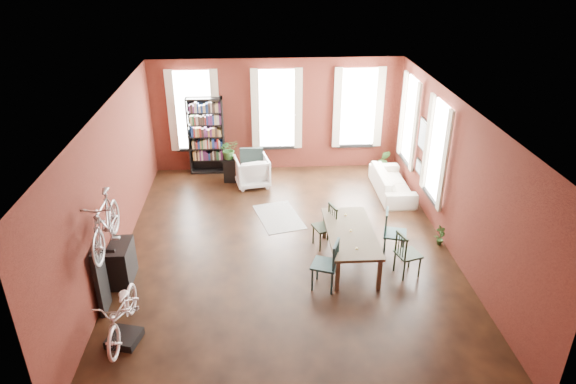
{
  "coord_description": "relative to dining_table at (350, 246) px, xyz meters",
  "views": [
    {
      "loc": [
        -0.58,
        -9.43,
        6.04
      ],
      "look_at": [
        0.07,
        0.6,
        1.1
      ],
      "focal_mm": 32.0,
      "sensor_mm": 36.0,
      "label": 1
    }
  ],
  "objects": [
    {
      "name": "room",
      "position": [
        -1.03,
        1.15,
        1.78
      ],
      "size": [
        9.0,
        9.04,
        3.22
      ],
      "color": "black",
      "rests_on": "ground"
    },
    {
      "name": "plant_stand",
      "position": [
        -2.62,
        4.18,
        -0.03
      ],
      "size": [
        0.35,
        0.35,
        0.66
      ],
      "primitive_type": "cube",
      "rotation": [
        0.0,
        0.0,
        -0.07
      ],
      "color": "black",
      "rests_on": "ground"
    },
    {
      "name": "console_table",
      "position": [
        -4.56,
        -0.37,
        0.04
      ],
      "size": [
        0.4,
        0.8,
        0.8
      ],
      "primitive_type": "cube",
      "color": "black",
      "rests_on": "ground"
    },
    {
      "name": "white_armchair",
      "position": [
        -2.01,
        3.86,
        0.09
      ],
      "size": [
        1.01,
        0.96,
        0.89
      ],
      "primitive_type": "imported",
      "rotation": [
        0.0,
        0.0,
        3.33
      ],
      "color": "silver",
      "rests_on": "ground"
    },
    {
      "name": "dining_chair_a",
      "position": [
        -0.63,
        -0.84,
        0.15
      ],
      "size": [
        0.61,
        0.61,
        1.02
      ],
      "primitive_type": "cube",
      "rotation": [
        0.0,
        0.0,
        -1.94
      ],
      "color": "#1C3C3E",
      "rests_on": "ground"
    },
    {
      "name": "bicycle_floor",
      "position": [
        -4.13,
        -2.1,
        0.61
      ],
      "size": [
        0.6,
        0.89,
        1.65
      ],
      "primitive_type": "imported",
      "rotation": [
        0.0,
        0.0,
        -0.03
      ],
      "color": "silver",
      "rests_on": "bike_trainer"
    },
    {
      "name": "bookshelf",
      "position": [
        -3.28,
        4.83,
        0.74
      ],
      "size": [
        1.0,
        0.32,
        2.2
      ],
      "primitive_type": "cube",
      "color": "black",
      "rests_on": "ground"
    },
    {
      "name": "dining_chair_b",
      "position": [
        -0.45,
        0.64,
        0.12
      ],
      "size": [
        0.55,
        0.55,
        0.95
      ],
      "primitive_type": "cube",
      "rotation": [
        0.0,
        0.0,
        -1.25
      ],
      "color": "black",
      "rests_on": "ground"
    },
    {
      "name": "bike_wall_rack",
      "position": [
        -4.68,
        -1.27,
        0.29
      ],
      "size": [
        0.16,
        0.6,
        1.3
      ],
      "primitive_type": "cube",
      "color": "black",
      "rests_on": "ground"
    },
    {
      "name": "plant_on_stand",
      "position": [
        -2.62,
        4.2,
        0.52
      ],
      "size": [
        0.64,
        0.68,
        0.43
      ],
      "primitive_type": "imported",
      "rotation": [
        0.0,
        0.0,
        0.34
      ],
      "color": "#2D6227",
      "rests_on": "plant_stand"
    },
    {
      "name": "plant_by_sofa",
      "position": [
        1.81,
        4.64,
        -0.22
      ],
      "size": [
        0.5,
        0.69,
        0.28
      ],
      "primitive_type": "imported",
      "rotation": [
        0.0,
        0.0,
        -0.28
      ],
      "color": "#316227",
      "rests_on": "ground"
    },
    {
      "name": "dining_table",
      "position": [
        0.0,
        0.0,
        0.0
      ],
      "size": [
        0.96,
        2.11,
        0.72
      ],
      "primitive_type": "cube",
      "rotation": [
        0.0,
        0.0,
        -0.0
      ],
      "color": "#483C2B",
      "rests_on": "ground"
    },
    {
      "name": "plant_small",
      "position": [
        2.1,
        0.51,
        -0.28
      ],
      "size": [
        0.4,
        0.52,
        0.17
      ],
      "primitive_type": "imported",
      "rotation": [
        0.0,
        0.0,
        0.4
      ],
      "color": "#2A5321",
      "rests_on": "ground"
    },
    {
      "name": "dining_chair_d",
      "position": [
        0.98,
        0.2,
        0.15
      ],
      "size": [
        0.59,
        0.59,
        1.02
      ],
      "primitive_type": "cube",
      "rotation": [
        0.0,
        0.0,
        1.29
      ],
      "color": "#1C3D3E",
      "rests_on": "ground"
    },
    {
      "name": "bicycle_hung",
      "position": [
        -4.43,
        -1.27,
        1.77
      ],
      "size": [
        0.47,
        1.0,
        1.66
      ],
      "primitive_type": "imported",
      "color": "#A5A8AD",
      "rests_on": "bike_wall_rack"
    },
    {
      "name": "striped_rug",
      "position": [
        -1.38,
        1.99,
        -0.35
      ],
      "size": [
        1.28,
        1.69,
        0.01
      ],
      "primitive_type": "cube",
      "rotation": [
        0.0,
        0.0,
        0.25
      ],
      "color": "black",
      "rests_on": "ground"
    },
    {
      "name": "dining_chair_c",
      "position": [
        1.07,
        -0.52,
        0.11
      ],
      "size": [
        0.54,
        0.54,
        0.94
      ],
      "primitive_type": "cube",
      "rotation": [
        0.0,
        0.0,
        1.86
      ],
      "color": "black",
      "rests_on": "ground"
    },
    {
      "name": "bike_trainer",
      "position": [
        -4.16,
        -2.14,
        -0.29
      ],
      "size": [
        0.6,
        0.6,
        0.14
      ],
      "primitive_type": "cube",
      "rotation": [
        0.0,
        0.0,
        -0.26
      ],
      "color": "black",
      "rests_on": "ground"
    },
    {
      "name": "cream_sofa",
      "position": [
        1.67,
        3.13,
        0.05
      ],
      "size": [
        0.61,
        2.08,
        0.81
      ],
      "primitive_type": "imported",
      "rotation": [
        0.0,
        0.0,
        1.57
      ],
      "color": "beige",
      "rests_on": "ground"
    }
  ]
}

